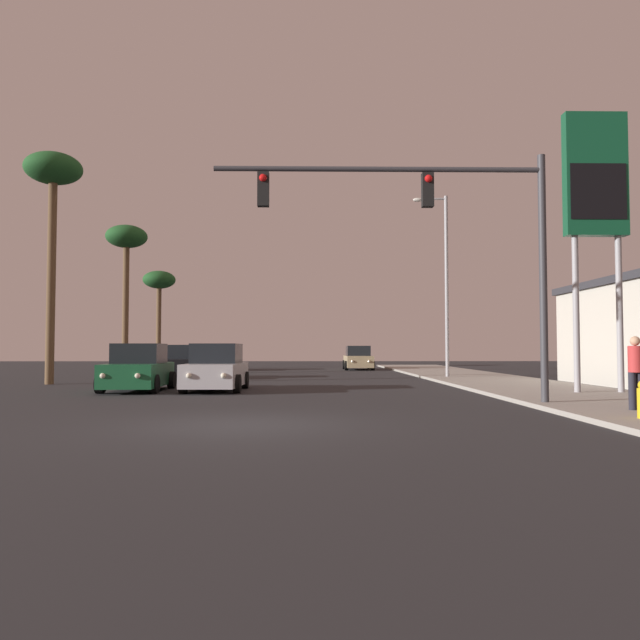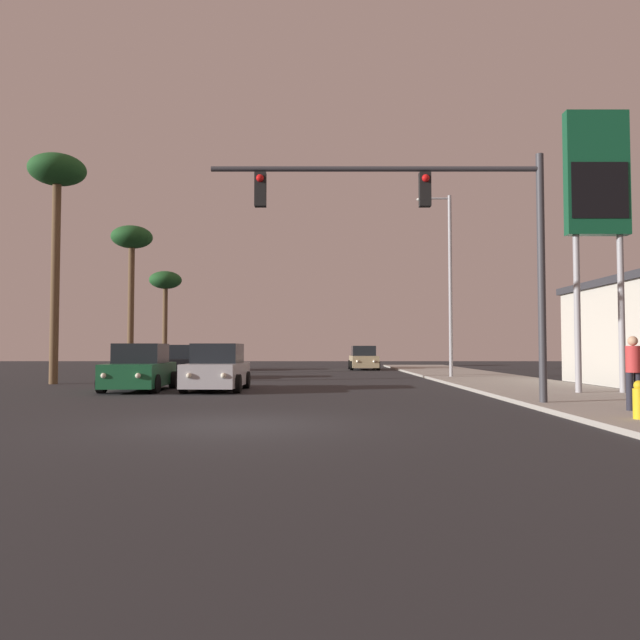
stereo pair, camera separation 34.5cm
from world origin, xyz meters
The scene contains 15 objects.
ground_plane centered at (0.00, 0.00, 0.00)m, with size 120.00×120.00×0.00m, color #28282B.
sidewalk_right centered at (9.50, 10.00, 0.06)m, with size 5.00×60.00×0.12m.
car_tan centered at (4.77, 31.52, 0.76)m, with size 2.04×4.32×1.68m.
car_green centered at (-4.73, 9.89, 0.76)m, with size 2.04×4.34×1.68m.
car_silver centered at (-1.98, 9.93, 0.76)m, with size 2.04×4.33×1.68m.
car_blue centered at (-4.98, 30.71, 0.76)m, with size 2.04×4.32×1.68m.
car_black centered at (-5.03, 18.95, 0.76)m, with size 2.04×4.33×1.68m.
traffic_light_mast centered at (4.89, 3.73, 4.80)m, with size 8.73×0.36×6.50m.
street_lamp centered at (8.03, 18.29, 5.12)m, with size 1.74×0.24×9.00m.
gas_station_sign centered at (10.56, 7.29, 6.62)m, with size 2.00×0.42×9.00m.
fire_hydrant centered at (8.02, -0.05, 0.49)m, with size 0.24×0.34×0.76m.
pedestrian_on_sidewalk centered at (8.76, 1.63, 1.03)m, with size 0.34×0.32×1.67m.
palm_tree_mid centered at (-9.39, 24.00, 7.57)m, with size 2.40×2.40×8.72m.
palm_tree_far centered at (-9.87, 34.00, 6.28)m, with size 2.40×2.40×7.27m.
palm_tree_near centered at (-9.59, 14.00, 8.56)m, with size 2.40×2.40×9.84m.
Camera 2 is at (1.70, -12.42, 1.52)m, focal length 35.00 mm.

